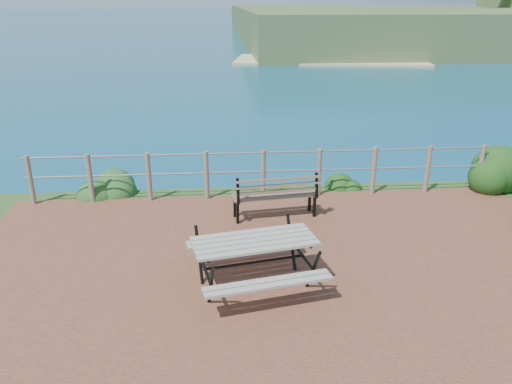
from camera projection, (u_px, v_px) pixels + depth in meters
The scene contains 8 objects.
ground at pixel (285, 284), 7.22m from camera, with size 10.00×7.00×0.12m, color brown.
ocean at pixel (215, 8), 192.92m from camera, with size 1200.00×1200.00×0.00m, color #15627E.
safety_railing at pixel (263, 171), 10.12m from camera, with size 9.40×0.10×1.00m.
picnic_table at pixel (254, 258), 6.99m from camera, with size 1.81×1.46×0.72m.
park_bench at pixel (275, 188), 9.18m from camera, with size 1.62×0.60×0.89m.
shrub_right_edge at pixel (494, 188), 10.82m from camera, with size 1.23×1.23×1.75m, color #144013.
shrub_lip_west at pixel (109, 192), 10.65m from camera, with size 0.87×0.87×0.65m, color #1B491B.
shrub_lip_east at pixel (346, 187), 10.89m from camera, with size 0.67×0.67×0.37m, color #144013.
Camera 1 is at (-0.92, -6.19, 3.86)m, focal length 35.00 mm.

